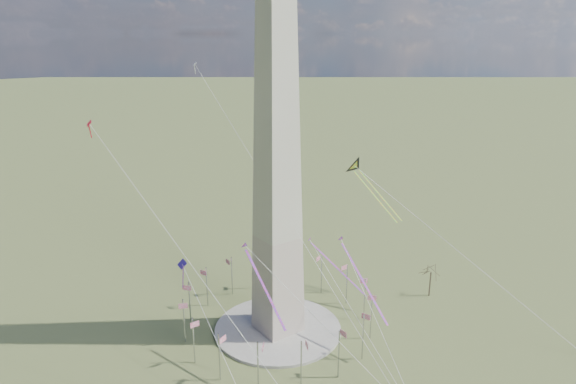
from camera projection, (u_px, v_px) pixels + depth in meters
ground at (278, 330)px, 146.49m from camera, size 2000.00×2000.00×0.00m
plaza at (278, 329)px, 146.37m from camera, size 36.00×36.00×0.80m
washington_monument at (277, 167)px, 132.33m from camera, size 15.56×15.56×100.00m
flagpole_ring at (278, 307)px, 144.34m from camera, size 54.40×54.40×13.00m
tree_near at (431, 271)px, 163.05m from camera, size 7.11×7.11×12.44m
kite_delta_black at (357, 169)px, 169.78m from camera, size 8.24×21.86×18.00m
kite_diamond_purple at (182, 267)px, 134.54m from camera, size 1.76×2.91×8.92m
kite_streamer_left at (356, 267)px, 139.00m from camera, size 5.20×23.46×16.19m
kite_streamer_mid at (258, 274)px, 124.85m from camera, size 3.24×21.08×14.47m
kite_streamer_right at (329, 259)px, 160.41m from camera, size 8.12×20.52×14.61m
kite_small_red at (89, 125)px, 129.97m from camera, size 1.47×2.23×4.82m
kite_small_white at (195, 65)px, 167.46m from camera, size 1.22×1.84×3.98m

